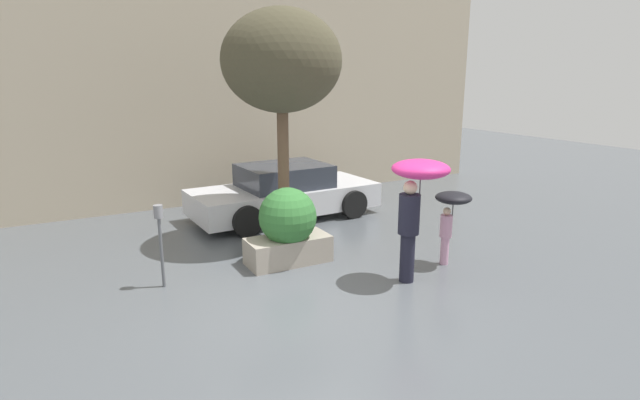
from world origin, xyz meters
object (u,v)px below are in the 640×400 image
(person_child, at_px, (451,208))
(person_adult, at_px, (416,190))
(planter_box, at_px, (288,227))
(parking_meter, at_px, (160,229))
(street_tree, at_px, (282,62))
(parked_car_near, at_px, (284,193))

(person_child, bearing_deg, person_adult, -112.09)
(planter_box, distance_m, person_adult, 2.36)
(person_child, relative_size, parking_meter, 0.99)
(planter_box, height_order, street_tree, street_tree)
(parking_meter, bearing_deg, person_child, -16.83)
(street_tree, bearing_deg, parking_meter, -155.21)
(person_child, xyz_separation_m, parking_meter, (-4.58, 1.38, -0.07))
(person_adult, relative_size, person_child, 1.52)
(planter_box, xyz_separation_m, person_adult, (1.42, -1.69, 0.85))
(person_adult, bearing_deg, planter_box, 154.88)
(planter_box, xyz_separation_m, parked_car_near, (1.16, 2.72, -0.08))
(person_adult, height_order, parking_meter, person_adult)
(person_adult, distance_m, parking_meter, 3.98)
(person_child, height_order, parked_car_near, person_child)
(person_child, relative_size, parked_car_near, 0.30)
(person_adult, xyz_separation_m, parked_car_near, (-0.26, 4.41, -0.93))
(parked_car_near, distance_m, parking_meter, 4.32)
(parked_car_near, xyz_separation_m, parking_meter, (-3.32, -2.74, 0.37))
(street_tree, bearing_deg, planter_box, -111.40)
(street_tree, bearing_deg, parked_car_near, 65.61)
(parked_car_near, relative_size, street_tree, 0.98)
(planter_box, height_order, person_child, planter_box)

